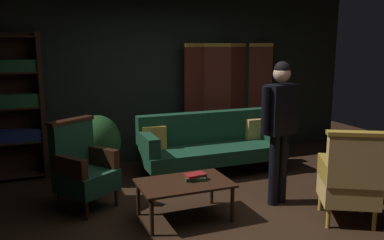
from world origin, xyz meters
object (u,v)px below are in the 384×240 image
Objects in this scene: coffee_table at (184,186)px; armchair_wing_left at (83,167)px; bookshelf at (10,105)px; standing_figure at (280,120)px; book_green_cloth at (195,178)px; folding_screen at (228,97)px; potted_plant at (98,144)px; velvet_couch at (210,143)px; armchair_gilt_accent at (350,179)px; book_red_leather at (195,175)px.

armchair_wing_left is (-0.99, 0.73, 0.12)m from coffee_table.
bookshelf is at bearing 129.91° from coffee_table.
book_green_cloth is (-1.05, 0.03, -0.59)m from standing_figure.
potted_plant is at bearing -164.95° from folding_screen.
velvet_couch is 2.28× the size of potted_plant.
standing_figure is 2.51m from potted_plant.
armchair_gilt_accent is at bearing -90.78° from folding_screen.
book_green_cloth is at bearing -124.23° from folding_screen.
bookshelf is 4.46m from armchair_gilt_accent.
coffee_table is 0.17m from book_red_leather.
standing_figure is at bearing -1.81° from book_green_cloth.
bookshelf is (-3.41, -0.10, 0.08)m from folding_screen.
velvet_couch is at bearing 18.69° from armchair_wing_left.
armchair_gilt_accent is at bearing -27.96° from book_green_cloth.
book_red_leather is (-0.79, -1.35, 0.02)m from velvet_couch.
potted_plant reaches higher than book_green_cloth.
armchair_wing_left is 0.61× the size of standing_figure.
bookshelf reaches higher than coffee_table.
bookshelf reaches higher than standing_figure.
bookshelf is 0.97× the size of velvet_couch.
armchair_gilt_accent reaches higher than book_red_leather.
folding_screen is 1.83× the size of armchair_wing_left.
book_green_cloth is at bearing -31.94° from armchair_wing_left.
bookshelf reaches higher than armchair_wing_left.
book_red_leather reaches higher than coffee_table.
armchair_wing_left is 1.33m from book_green_cloth.
velvet_couch reaches higher than coffee_table.
armchair_gilt_accent is 0.61× the size of standing_figure.
coffee_table is (1.77, -2.12, -0.69)m from bookshelf.
book_red_leather is at bearing 10.06° from coffee_table.
book_green_cloth is (0.14, 0.02, 0.07)m from coffee_table.
armchair_wing_left reaches higher than book_red_leather.
coffee_table is 1.23m from armchair_wing_left.
folding_screen is 3.41m from bookshelf.
folding_screen is at bearing 53.70° from coffee_table.
bookshelf is 2.90m from book_green_cloth.
folding_screen reaches higher than armchair_wing_left.
armchair_wing_left reaches higher than coffee_table.
bookshelf is at bearing 132.35° from book_green_cloth.
armchair_gilt_accent is at bearing -40.44° from bookshelf.
folding_screen reaches higher than coffee_table.
coffee_table is at bearing 154.83° from armchair_gilt_accent.
folding_screen is 1.90× the size of coffee_table.
potted_plant is (1.10, -0.52, -0.53)m from bookshelf.
folding_screen is 3.01m from armchair_gilt_accent.
velvet_couch is at bearing -129.76° from folding_screen.
bookshelf is 2.20× the size of potted_plant.
folding_screen is 2.04× the size of potted_plant.
potted_plant reaches higher than book_red_leather.
book_green_cloth is 0.03m from book_red_leather.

